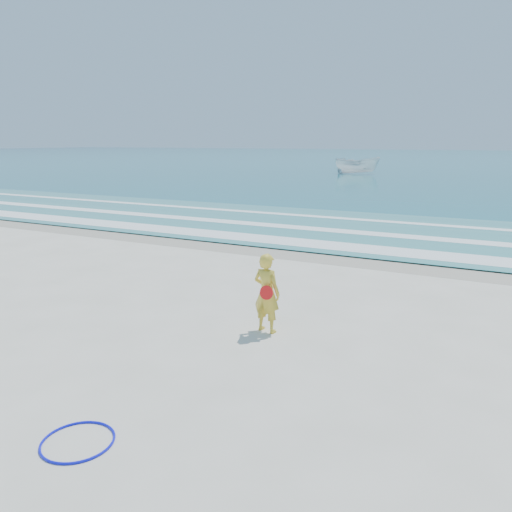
% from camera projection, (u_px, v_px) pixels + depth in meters
% --- Properties ---
extents(ground, '(400.00, 400.00, 0.00)m').
position_uv_depth(ground, '(142.00, 359.00, 8.50)').
color(ground, silver).
rests_on(ground, ground).
extents(wet_sand, '(400.00, 2.40, 0.00)m').
position_uv_depth(wet_sand, '(321.00, 254.00, 16.32)').
color(wet_sand, '#B2A893').
rests_on(wet_sand, ground).
extents(ocean, '(400.00, 190.00, 0.04)m').
position_uv_depth(ocean, '(484.00, 159.00, 99.69)').
color(ocean, '#19727F').
rests_on(ocean, ground).
extents(shallow, '(400.00, 10.00, 0.01)m').
position_uv_depth(shallow, '(362.00, 229.00, 20.65)').
color(shallow, '#59B7AD').
rests_on(shallow, ocean).
extents(foam_near, '(400.00, 1.40, 0.01)m').
position_uv_depth(foam_near, '(333.00, 246.00, 17.43)').
color(foam_near, white).
rests_on(foam_near, shallow).
extents(foam_mid, '(400.00, 0.90, 0.01)m').
position_uv_depth(foam_mid, '(356.00, 232.00, 19.95)').
color(foam_mid, white).
rests_on(foam_mid, shallow).
extents(foam_far, '(400.00, 0.60, 0.01)m').
position_uv_depth(foam_far, '(376.00, 221.00, 22.82)').
color(foam_far, white).
rests_on(foam_far, shallow).
extents(hoop, '(1.07, 1.07, 0.03)m').
position_uv_depth(hoop, '(78.00, 441.00, 6.16)').
color(hoop, '#0C0FE3').
rests_on(hoop, ground).
extents(boat, '(5.12, 2.96, 1.86)m').
position_uv_depth(boat, '(357.00, 165.00, 54.67)').
color(boat, white).
rests_on(boat, ocean).
extents(woman, '(0.62, 0.46, 1.56)m').
position_uv_depth(woman, '(267.00, 293.00, 9.59)').
color(woman, yellow).
rests_on(woman, ground).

